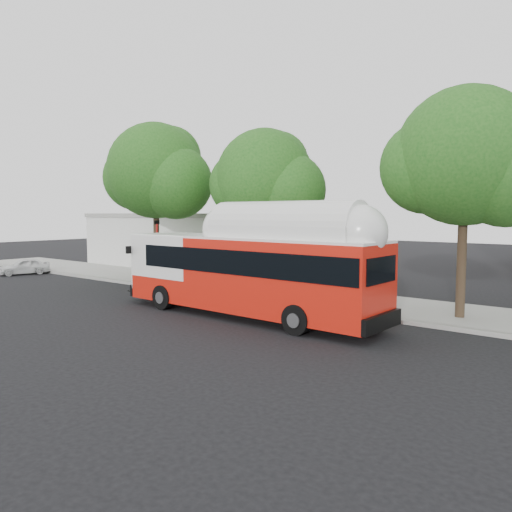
% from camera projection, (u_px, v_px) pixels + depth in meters
% --- Properties ---
extents(ground, '(120.00, 120.00, 0.00)m').
position_uv_depth(ground, '(196.00, 315.00, 20.98)').
color(ground, black).
rests_on(ground, ground).
extents(sidewalk, '(60.00, 5.00, 0.15)m').
position_uv_depth(sidewalk, '(285.00, 294.00, 26.03)').
color(sidewalk, gray).
rests_on(sidewalk, ground).
extents(curb_strip, '(60.00, 0.30, 0.15)m').
position_uv_depth(curb_strip, '(254.00, 301.00, 24.01)').
color(curb_strip, gray).
rests_on(curb_strip, ground).
extents(red_curb_segment, '(10.00, 0.32, 0.16)m').
position_uv_depth(red_curb_segment, '(209.00, 294.00, 25.87)').
color(red_curb_segment, maroon).
rests_on(red_curb_segment, ground).
extents(street_tree_left, '(6.67, 5.80, 9.74)m').
position_uv_depth(street_tree_left, '(161.00, 174.00, 30.04)').
color(street_tree_left, '#2D2116').
rests_on(street_tree_left, ground).
extents(street_tree_mid, '(5.75, 5.00, 8.62)m').
position_uv_depth(street_tree_mid, '(272.00, 181.00, 25.55)').
color(street_tree_mid, '#2D2116').
rests_on(street_tree_mid, ground).
extents(street_tree_right, '(6.21, 5.40, 9.18)m').
position_uv_depth(street_tree_right, '(477.00, 162.00, 19.13)').
color(street_tree_right, '#2D2116').
rests_on(street_tree_right, ground).
extents(low_commercial_bldg, '(16.20, 10.20, 4.25)m').
position_uv_depth(low_commercial_bldg, '(198.00, 239.00, 40.39)').
color(low_commercial_bldg, silver).
rests_on(low_commercial_bldg, ground).
extents(transit_bus, '(12.94, 3.01, 3.81)m').
position_uv_depth(transit_bus, '(248.00, 274.00, 20.41)').
color(transit_bus, red).
rests_on(transit_bus, ground).
extents(parked_car, '(3.56, 2.25, 1.13)m').
position_uv_depth(parked_car, '(24.00, 266.00, 34.76)').
color(parked_car, silver).
rests_on(parked_car, ground).
extents(signal_pole, '(0.11, 0.37, 3.86)m').
position_uv_depth(signal_pole, '(157.00, 253.00, 28.86)').
color(signal_pole, '#AD1512').
rests_on(signal_pole, ground).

